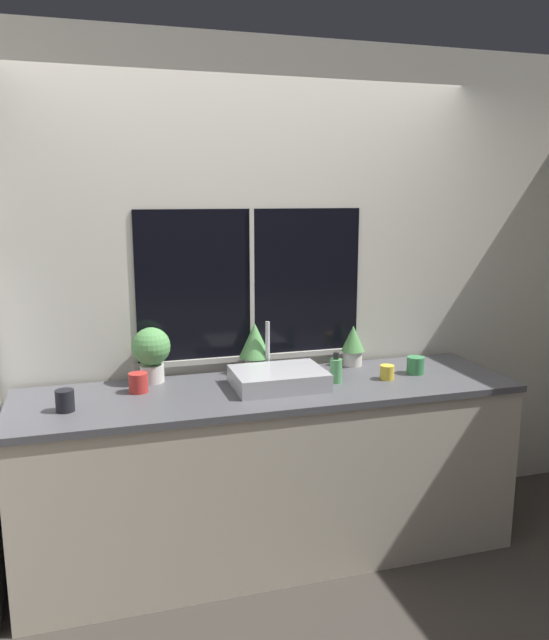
{
  "coord_description": "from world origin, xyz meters",
  "views": [
    {
      "loc": [
        -0.85,
        -2.59,
        1.89
      ],
      "look_at": [
        0.02,
        0.34,
        1.27
      ],
      "focal_mm": 35.0,
      "sensor_mm": 36.0,
      "label": 1
    }
  ],
  "objects_px": {
    "potted_plant_left": "(151,351)",
    "potted_plant_right": "(353,344)",
    "mug_green": "(415,365)",
    "potted_plant_center": "(255,344)",
    "mug_yellow": "(387,372)",
    "mug_red": "(138,383)",
    "mug_black": "(65,401)",
    "sink": "(278,378)",
    "soap_bottle": "(336,370)"
  },
  "relations": [
    {
      "from": "sink",
      "to": "mug_red",
      "type": "bearing_deg",
      "value": 170.88
    },
    {
      "from": "soap_bottle",
      "to": "mug_red",
      "type": "height_order",
      "value": "soap_bottle"
    },
    {
      "from": "soap_bottle",
      "to": "mug_red",
      "type": "relative_size",
      "value": 1.65
    },
    {
      "from": "potted_plant_center",
      "to": "mug_black",
      "type": "bearing_deg",
      "value": -160.68
    },
    {
      "from": "mug_green",
      "to": "mug_yellow",
      "type": "height_order",
      "value": "mug_green"
    },
    {
      "from": "mug_green",
      "to": "sink",
      "type": "bearing_deg",
      "value": -178.99
    },
    {
      "from": "potted_plant_center",
      "to": "potted_plant_left",
      "type": "bearing_deg",
      "value": 180.0
    },
    {
      "from": "mug_red",
      "to": "mug_green",
      "type": "bearing_deg",
      "value": -3.75
    },
    {
      "from": "potted_plant_center",
      "to": "mug_black",
      "type": "relative_size",
      "value": 2.83
    },
    {
      "from": "potted_plant_center",
      "to": "mug_yellow",
      "type": "relative_size",
      "value": 3.7
    },
    {
      "from": "sink",
      "to": "potted_plant_left",
      "type": "distance_m",
      "value": 0.68
    },
    {
      "from": "sink",
      "to": "potted_plant_center",
      "type": "height_order",
      "value": "sink"
    },
    {
      "from": "potted_plant_right",
      "to": "mug_black",
      "type": "distance_m",
      "value": 1.6
    },
    {
      "from": "potted_plant_right",
      "to": "mug_black",
      "type": "height_order",
      "value": "potted_plant_right"
    },
    {
      "from": "potted_plant_right",
      "to": "mug_green",
      "type": "relative_size",
      "value": 2.47
    },
    {
      "from": "potted_plant_right",
      "to": "mug_yellow",
      "type": "height_order",
      "value": "potted_plant_right"
    },
    {
      "from": "potted_plant_center",
      "to": "mug_yellow",
      "type": "distance_m",
      "value": 0.73
    },
    {
      "from": "sink",
      "to": "soap_bottle",
      "type": "relative_size",
      "value": 2.87
    },
    {
      "from": "potted_plant_center",
      "to": "soap_bottle",
      "type": "relative_size",
      "value": 1.76
    },
    {
      "from": "mug_black",
      "to": "mug_red",
      "type": "bearing_deg",
      "value": 28.92
    },
    {
      "from": "potted_plant_left",
      "to": "mug_yellow",
      "type": "bearing_deg",
      "value": -14.31
    },
    {
      "from": "mug_green",
      "to": "mug_red",
      "type": "bearing_deg",
      "value": 176.25
    },
    {
      "from": "sink",
      "to": "mug_black",
      "type": "xyz_separation_m",
      "value": [
        -1.04,
        -0.08,
        0.0
      ]
    },
    {
      "from": "mug_black",
      "to": "mug_red",
      "type": "height_order",
      "value": "mug_black"
    },
    {
      "from": "potted_plant_right",
      "to": "mug_black",
      "type": "xyz_separation_m",
      "value": [
        -1.56,
        -0.34,
        -0.08
      ]
    },
    {
      "from": "potted_plant_right",
      "to": "mug_yellow",
      "type": "distance_m",
      "value": 0.33
    },
    {
      "from": "sink",
      "to": "potted_plant_center",
      "type": "bearing_deg",
      "value": 101.24
    },
    {
      "from": "potted_plant_left",
      "to": "mug_green",
      "type": "bearing_deg",
      "value": -10.24
    },
    {
      "from": "potted_plant_right",
      "to": "mug_green",
      "type": "distance_m",
      "value": 0.37
    },
    {
      "from": "potted_plant_right",
      "to": "mug_green",
      "type": "xyz_separation_m",
      "value": [
        0.26,
        -0.25,
        -0.08
      ]
    },
    {
      "from": "mug_green",
      "to": "mug_yellow",
      "type": "bearing_deg",
      "value": -164.81
    },
    {
      "from": "potted_plant_left",
      "to": "potted_plant_center",
      "type": "xyz_separation_m",
      "value": [
        0.56,
        0.0,
        -0.0
      ]
    },
    {
      "from": "potted_plant_left",
      "to": "soap_bottle",
      "type": "height_order",
      "value": "potted_plant_left"
    },
    {
      "from": "potted_plant_center",
      "to": "mug_green",
      "type": "bearing_deg",
      "value": -16.69
    },
    {
      "from": "soap_bottle",
      "to": "mug_yellow",
      "type": "height_order",
      "value": "soap_bottle"
    },
    {
      "from": "potted_plant_left",
      "to": "potted_plant_right",
      "type": "relative_size",
      "value": 1.25
    },
    {
      "from": "sink",
      "to": "potted_plant_right",
      "type": "height_order",
      "value": "sink"
    },
    {
      "from": "potted_plant_center",
      "to": "mug_yellow",
      "type": "height_order",
      "value": "potted_plant_center"
    },
    {
      "from": "sink",
      "to": "mug_red",
      "type": "relative_size",
      "value": 4.73
    },
    {
      "from": "sink",
      "to": "potted_plant_right",
      "type": "xyz_separation_m",
      "value": [
        0.53,
        0.27,
        0.08
      ]
    },
    {
      "from": "sink",
      "to": "mug_black",
      "type": "relative_size",
      "value": 4.62
    },
    {
      "from": "potted_plant_right",
      "to": "soap_bottle",
      "type": "relative_size",
      "value": 1.45
    },
    {
      "from": "mug_green",
      "to": "mug_black",
      "type": "relative_size",
      "value": 0.94
    },
    {
      "from": "soap_bottle",
      "to": "sink",
      "type": "bearing_deg",
      "value": 177.2
    },
    {
      "from": "mug_black",
      "to": "potted_plant_center",
      "type": "bearing_deg",
      "value": 19.32
    },
    {
      "from": "potted_plant_left",
      "to": "mug_red",
      "type": "height_order",
      "value": "potted_plant_left"
    },
    {
      "from": "sink",
      "to": "potted_plant_left",
      "type": "bearing_deg",
      "value": 156.36
    },
    {
      "from": "potted_plant_left",
      "to": "mug_red",
      "type": "distance_m",
      "value": 0.21
    },
    {
      "from": "sink",
      "to": "mug_red",
      "type": "xyz_separation_m",
      "value": [
        -0.69,
        0.11,
        0.0
      ]
    },
    {
      "from": "sink",
      "to": "mug_red",
      "type": "height_order",
      "value": "sink"
    }
  ]
}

